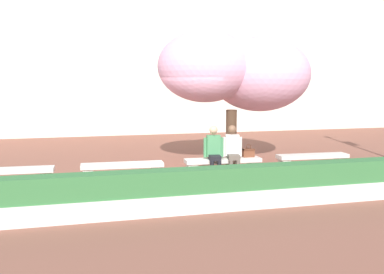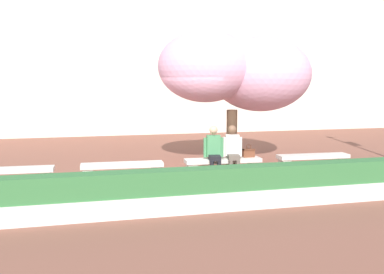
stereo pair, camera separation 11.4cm
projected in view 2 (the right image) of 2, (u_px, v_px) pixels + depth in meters
The scene contains 11 objects.
ground_plane at pixel (174, 178), 11.16m from camera, with size 100.00×100.00×0.00m, color brown.
building_facade at pixel (123, 41), 21.67m from camera, with size 28.00×4.00×8.73m, color beige.
stone_bench_west_end at pixel (9, 174), 10.17m from camera, with size 1.98×0.52×0.45m.
stone_bench_near_west at pixel (122, 169), 10.80m from camera, with size 1.98×0.52×0.45m.
stone_bench_center at pixel (223, 164), 11.44m from camera, with size 1.98×0.52×0.45m.
stone_bench_near_east at pixel (313, 160), 12.08m from camera, with size 1.98×0.52×0.45m.
person_seated_left at pixel (214, 149), 11.28m from camera, with size 0.50×0.72×1.29m.
person_seated_right at pixel (233, 149), 11.40m from camera, with size 0.50×0.72×1.29m.
handbag at pixel (249, 152), 11.60m from camera, with size 0.30×0.15×0.34m.
cherry_tree_main at pixel (238, 70), 12.52m from camera, with size 4.42×3.02×3.77m.
planter_hedge_foreground at pixel (207, 190), 8.37m from camera, with size 13.84×0.50×0.80m.
Camera 2 is at (-2.32, -10.71, 2.38)m, focal length 42.00 mm.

